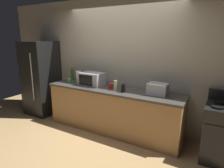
% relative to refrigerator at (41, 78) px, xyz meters
% --- Properties ---
extents(ground_plane, '(8.00, 8.00, 0.00)m').
position_rel_refrigerator_xyz_m(ground_plane, '(2.05, -0.40, -0.90)').
color(ground_plane, tan).
extents(back_wall, '(6.40, 0.10, 2.70)m').
position_rel_refrigerator_xyz_m(back_wall, '(2.05, 0.41, 0.45)').
color(back_wall, '#B2A893').
rests_on(back_wall, ground_plane).
extents(counter_run, '(2.84, 0.64, 0.90)m').
position_rel_refrigerator_xyz_m(counter_run, '(2.05, 0.00, -0.45)').
color(counter_run, '#B27F4C').
rests_on(counter_run, ground_plane).
extents(refrigerator, '(0.72, 0.73, 1.80)m').
position_rel_refrigerator_xyz_m(refrigerator, '(0.00, 0.00, 0.00)').
color(refrigerator, black).
rests_on(refrigerator, ground_plane).
extents(stove_range, '(0.60, 0.61, 1.08)m').
position_rel_refrigerator_xyz_m(stove_range, '(4.05, 0.00, -0.44)').
color(stove_range, black).
rests_on(stove_range, ground_plane).
extents(microwave, '(0.48, 0.35, 0.27)m').
position_rel_refrigerator_xyz_m(microwave, '(1.53, 0.05, 0.13)').
color(microwave, '#B7BABF').
rests_on(microwave, counter_run).
extents(toaster_oven, '(0.34, 0.26, 0.21)m').
position_rel_refrigerator_xyz_m(toaster_oven, '(2.95, 0.06, 0.10)').
color(toaster_oven, '#B7BABF').
rests_on(toaster_oven, counter_run).
extents(paper_towel_roll, '(0.12, 0.12, 0.27)m').
position_rel_refrigerator_xyz_m(paper_towel_roll, '(1.16, 0.05, 0.13)').
color(paper_towel_roll, white).
rests_on(paper_towel_roll, counter_run).
extents(cordless_phone, '(0.08, 0.12, 0.15)m').
position_rel_refrigerator_xyz_m(cordless_phone, '(2.34, -0.08, 0.07)').
color(cordless_phone, black).
rests_on(cordless_phone, counter_run).
extents(bottle_olive_oil, '(0.06, 0.06, 0.28)m').
position_rel_refrigerator_xyz_m(bottle_olive_oil, '(0.83, 0.22, 0.14)').
color(bottle_olive_oil, '#4C6B19').
rests_on(bottle_olive_oil, counter_run).
extents(bottle_hand_soap, '(0.07, 0.07, 0.19)m').
position_rel_refrigerator_xyz_m(bottle_hand_soap, '(2.16, -0.06, 0.10)').
color(bottle_hand_soap, beige).
rests_on(bottle_hand_soap, counter_run).
extents(mug_green, '(0.09, 0.09, 0.11)m').
position_rel_refrigerator_xyz_m(mug_green, '(0.99, -0.06, 0.05)').
color(mug_green, '#2D8C47').
rests_on(mug_green, counter_run).
extents(mug_red, '(0.08, 0.08, 0.10)m').
position_rel_refrigerator_xyz_m(mug_red, '(2.01, 0.01, 0.05)').
color(mug_red, red).
rests_on(mug_red, counter_run).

